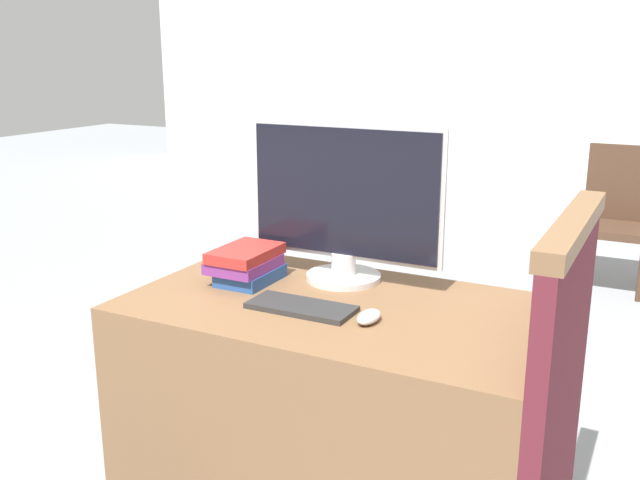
{
  "coord_description": "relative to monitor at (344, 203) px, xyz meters",
  "views": [
    {
      "loc": [
        0.87,
        -1.45,
        1.51
      ],
      "look_at": [
        -0.04,
        0.34,
        0.98
      ],
      "focal_mm": 40.0,
      "sensor_mm": 36.0,
      "label": 1
    }
  ],
  "objects": [
    {
      "name": "carrel_divider",
      "position": [
        0.73,
        -0.22,
        -0.47
      ],
      "size": [
        0.07,
        0.74,
        1.11
      ],
      "color": "#5B1E28",
      "rests_on": "ground_plane"
    },
    {
      "name": "book_stack",
      "position": [
        -0.27,
        -0.17,
        -0.2
      ],
      "size": [
        0.18,
        0.24,
        0.12
      ],
      "color": "#285199",
      "rests_on": "desk"
    },
    {
      "name": "mouse",
      "position": [
        0.23,
        -0.31,
        -0.24
      ],
      "size": [
        0.06,
        0.11,
        0.03
      ],
      "color": "silver",
      "rests_on": "desk"
    },
    {
      "name": "far_chair",
      "position": [
        0.62,
        2.86,
        -0.54
      ],
      "size": [
        0.44,
        0.44,
        0.92
      ],
      "rotation": [
        0.0,
        0.0,
        -1.04
      ],
      "color": "#4C3323",
      "rests_on": "ground_plane"
    },
    {
      "name": "keyboard",
      "position": [
        0.01,
        -0.31,
        -0.25
      ],
      "size": [
        0.32,
        0.14,
        0.02
      ],
      "color": "#2D2D2D",
      "rests_on": "desk"
    },
    {
      "name": "monitor",
      "position": [
        0.0,
        0.0,
        0.0
      ],
      "size": [
        0.67,
        0.25,
        0.51
      ],
      "color": "silver",
      "rests_on": "desk"
    },
    {
      "name": "wall_back",
      "position": [
        0.08,
        6.41,
        0.37
      ],
      "size": [
        12.0,
        0.06,
        2.8
      ],
      "color": "silver",
      "rests_on": "ground_plane"
    },
    {
      "name": "desk",
      "position": [
        0.08,
        -0.21,
        -0.65
      ],
      "size": [
        1.26,
        0.75,
        0.78
      ],
      "color": "brown",
      "rests_on": "ground_plane"
    }
  ]
}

